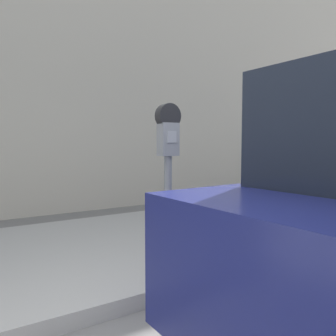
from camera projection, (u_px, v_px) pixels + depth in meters
The scene contains 3 objects.
sidewalk at pixel (82, 252), 3.68m from camera, with size 24.00×2.80×0.13m.
building_facade at pixel (30, 25), 5.72m from camera, with size 24.00×0.30×6.75m.
parking_meter at pixel (168, 159), 2.84m from camera, with size 0.21×0.12×1.50m.
Camera 1 is at (-1.11, -1.37, 1.28)m, focal length 35.00 mm.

